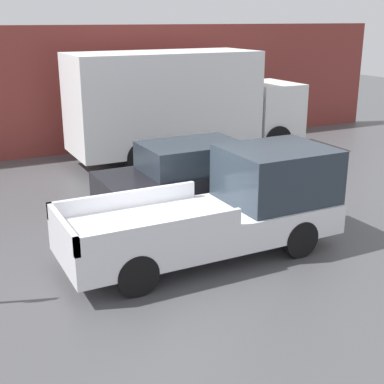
# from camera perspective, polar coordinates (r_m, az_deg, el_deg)

# --- Properties ---
(ground_plane) EXTENTS (60.00, 60.00, 0.00)m
(ground_plane) POSITION_cam_1_polar(r_m,az_deg,el_deg) (10.97, -3.63, -6.73)
(ground_plane) COLOR #4C4C4F
(building_wall) EXTENTS (28.00, 0.15, 4.38)m
(building_wall) POSITION_cam_1_polar(r_m,az_deg,el_deg) (19.08, -15.20, 10.21)
(building_wall) COLOR brown
(building_wall) RESTS_ON ground
(pickup_truck) EXTENTS (5.63, 2.01, 2.07)m
(pickup_truck) POSITION_cam_1_polar(r_m,az_deg,el_deg) (10.83, 3.92, -1.58)
(pickup_truck) COLOR silver
(pickup_truck) RESTS_ON ground
(car) EXTENTS (4.46, 1.93, 1.67)m
(car) POSITION_cam_1_polar(r_m,az_deg,el_deg) (13.37, -0.39, 1.72)
(car) COLOR black
(car) RESTS_ON ground
(delivery_truck) EXTENTS (8.00, 2.48, 3.59)m
(delivery_truck) POSITION_cam_1_polar(r_m,az_deg,el_deg) (17.86, -1.21, 9.48)
(delivery_truck) COLOR white
(delivery_truck) RESTS_ON ground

